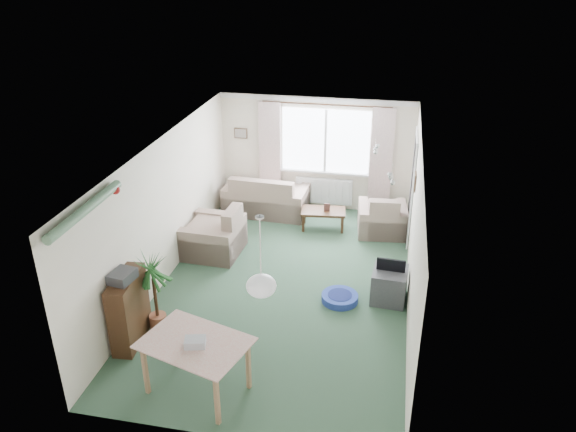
% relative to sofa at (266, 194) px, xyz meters
% --- Properties ---
extents(ground, '(6.50, 6.50, 0.00)m').
position_rel_sofa_xyz_m(ground, '(0.96, -2.75, -0.43)').
color(ground, '#2E4D38').
extents(window, '(1.80, 0.03, 1.30)m').
position_rel_sofa_xyz_m(window, '(1.16, 0.48, 1.07)').
color(window, white).
extents(curtain_rod, '(2.60, 0.03, 0.03)m').
position_rel_sofa_xyz_m(curtain_rod, '(1.16, 0.40, 1.84)').
color(curtain_rod, black).
extents(curtain_left, '(0.45, 0.08, 2.00)m').
position_rel_sofa_xyz_m(curtain_left, '(0.01, 0.38, 0.84)').
color(curtain_left, beige).
extents(curtain_right, '(0.45, 0.08, 2.00)m').
position_rel_sofa_xyz_m(curtain_right, '(2.31, 0.38, 0.84)').
color(curtain_right, beige).
extents(radiator, '(1.20, 0.10, 0.55)m').
position_rel_sofa_xyz_m(radiator, '(1.16, 0.44, -0.03)').
color(radiator, white).
extents(doorway, '(0.03, 0.95, 2.00)m').
position_rel_sofa_xyz_m(doorway, '(2.94, -0.55, 0.57)').
color(doorway, black).
extents(pendant_lamp, '(0.36, 0.36, 0.36)m').
position_rel_sofa_xyz_m(pendant_lamp, '(1.16, -5.05, 1.05)').
color(pendant_lamp, white).
extents(tinsel_garland, '(1.60, 1.60, 0.12)m').
position_rel_sofa_xyz_m(tinsel_garland, '(-0.96, -5.05, 1.85)').
color(tinsel_garland, '#196626').
extents(bauble_cluster_a, '(0.20, 0.20, 0.20)m').
position_rel_sofa_xyz_m(bauble_cluster_a, '(2.26, -1.85, 1.79)').
color(bauble_cluster_a, silver).
extents(bauble_cluster_b, '(0.20, 0.20, 0.20)m').
position_rel_sofa_xyz_m(bauble_cluster_b, '(2.56, -3.05, 1.79)').
color(bauble_cluster_b, silver).
extents(wall_picture_back, '(0.28, 0.03, 0.22)m').
position_rel_sofa_xyz_m(wall_picture_back, '(-0.64, 0.48, 1.12)').
color(wall_picture_back, brown).
extents(wall_picture_right, '(0.03, 0.24, 0.30)m').
position_rel_sofa_xyz_m(wall_picture_right, '(2.94, -1.55, 1.12)').
color(wall_picture_right, brown).
extents(sofa, '(1.75, 0.99, 0.86)m').
position_rel_sofa_xyz_m(sofa, '(0.00, 0.00, 0.00)').
color(sofa, beige).
rests_on(sofa, ground).
extents(armchair_corner, '(1.00, 0.96, 0.82)m').
position_rel_sofa_xyz_m(armchair_corner, '(2.43, -0.45, -0.02)').
color(armchair_corner, beige).
rests_on(armchair_corner, ground).
extents(armchair_left, '(1.01, 1.06, 0.91)m').
position_rel_sofa_xyz_m(armchair_left, '(-0.54, -1.87, 0.03)').
color(armchair_left, beige).
rests_on(armchair_left, ground).
extents(coffee_table, '(0.91, 0.57, 0.39)m').
position_rel_sofa_xyz_m(coffee_table, '(1.28, -0.50, -0.23)').
color(coffee_table, black).
rests_on(coffee_table, ground).
extents(photo_frame, '(0.12, 0.05, 0.16)m').
position_rel_sofa_xyz_m(photo_frame, '(1.35, -0.52, 0.04)').
color(photo_frame, '#513129').
rests_on(photo_frame, coffee_table).
extents(bookshelf, '(0.36, 0.87, 1.04)m').
position_rel_sofa_xyz_m(bookshelf, '(-0.88, -4.56, 0.09)').
color(bookshelf, black).
rests_on(bookshelf, ground).
extents(hifi_box, '(0.33, 0.39, 0.14)m').
position_rel_sofa_xyz_m(hifi_box, '(-0.86, -4.63, 0.68)').
color(hifi_box, '#323236').
rests_on(hifi_box, bookshelf).
extents(houseplant, '(0.62, 0.62, 1.24)m').
position_rel_sofa_xyz_m(houseplant, '(-0.63, -4.22, 0.19)').
color(houseplant, '#1A4E1D').
rests_on(houseplant, ground).
extents(dining_table, '(1.35, 1.09, 0.73)m').
position_rel_sofa_xyz_m(dining_table, '(0.38, -5.33, -0.06)').
color(dining_table, '#9C7554').
rests_on(dining_table, ground).
extents(gift_box, '(0.29, 0.23, 0.12)m').
position_rel_sofa_xyz_m(gift_box, '(0.41, -5.39, 0.37)').
color(gift_box, '#B1B1BC').
rests_on(gift_box, dining_table).
extents(tv_cube, '(0.57, 0.62, 0.53)m').
position_rel_sofa_xyz_m(tv_cube, '(2.66, -2.79, -0.16)').
color(tv_cube, '#37373C').
rests_on(tv_cube, ground).
extents(pet_bed, '(0.64, 0.64, 0.12)m').
position_rel_sofa_xyz_m(pet_bed, '(1.91, -3.00, -0.37)').
color(pet_bed, '#223B9E').
rests_on(pet_bed, ground).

